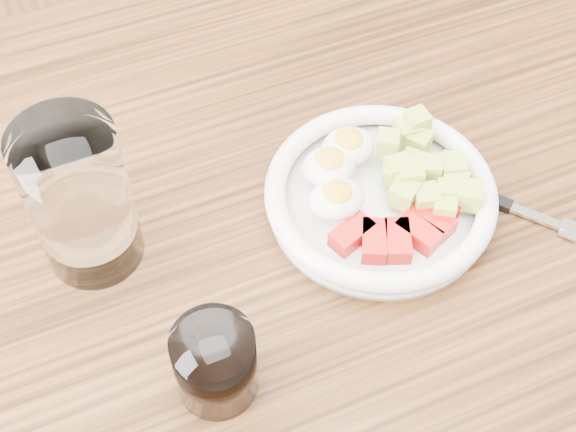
% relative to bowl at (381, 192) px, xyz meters
% --- Properties ---
extents(dining_table, '(1.50, 0.90, 0.77)m').
position_rel_bowl_xyz_m(dining_table, '(-0.09, -0.01, -0.12)').
color(dining_table, brown).
rests_on(dining_table, ground).
extents(bowl, '(0.23, 0.23, 0.06)m').
position_rel_bowl_xyz_m(bowl, '(0.00, 0.00, 0.00)').
color(bowl, white).
rests_on(bowl, dining_table).
extents(fork, '(0.14, 0.16, 0.01)m').
position_rel_bowl_xyz_m(fork, '(0.11, -0.04, -0.02)').
color(fork, black).
rests_on(fork, dining_table).
extents(water_glass, '(0.09, 0.09, 0.17)m').
position_rel_bowl_xyz_m(water_glass, '(-0.28, 0.06, 0.06)').
color(water_glass, white).
rests_on(water_glass, dining_table).
extents(coffee_glass, '(0.07, 0.07, 0.08)m').
position_rel_bowl_xyz_m(coffee_glass, '(-0.22, -0.12, 0.02)').
color(coffee_glass, white).
rests_on(coffee_glass, dining_table).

